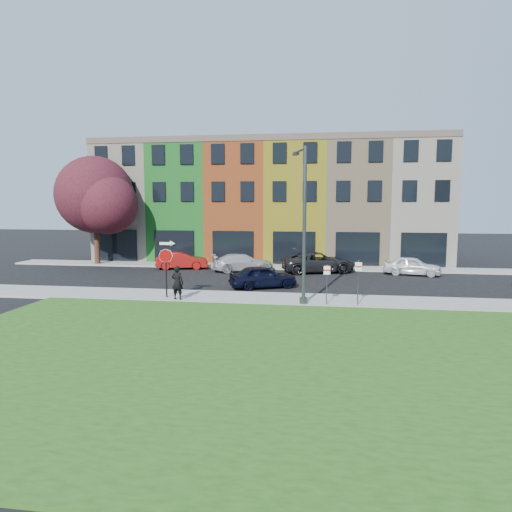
% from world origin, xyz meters
% --- Properties ---
extents(ground, '(120.00, 120.00, 0.00)m').
position_xyz_m(ground, '(0.00, 0.00, 0.00)').
color(ground, black).
rests_on(ground, ground).
extents(sidewalk_near, '(40.00, 3.00, 0.12)m').
position_xyz_m(sidewalk_near, '(2.00, 3.00, 0.06)').
color(sidewalk_near, gray).
rests_on(sidewalk_near, ground).
extents(sidewalk_far, '(40.00, 2.40, 0.12)m').
position_xyz_m(sidewalk_far, '(-3.00, 15.00, 0.06)').
color(sidewalk_far, gray).
rests_on(sidewalk_far, ground).
extents(grass_park, '(40.00, 16.00, 0.10)m').
position_xyz_m(grass_park, '(8.00, -6.00, 0.05)').
color(grass_park, '#204513').
rests_on(grass_park, ground).
extents(rowhouse_block, '(30.00, 10.12, 10.00)m').
position_xyz_m(rowhouse_block, '(-2.50, 21.18, 4.99)').
color(rowhouse_block, '#BDB69D').
rests_on(rowhouse_block, ground).
extents(stop_sign, '(1.05, 0.10, 3.02)m').
position_xyz_m(stop_sign, '(-5.83, 2.34, 2.27)').
color(stop_sign, black).
rests_on(stop_sign, sidewalk_near).
extents(man, '(0.76, 0.60, 1.75)m').
position_xyz_m(man, '(-5.08, 1.90, 1.00)').
color(man, black).
rests_on(man, sidewalk_near).
extents(sedan_near, '(4.64, 5.24, 1.37)m').
position_xyz_m(sedan_near, '(-1.22, 6.36, 0.69)').
color(sedan_near, black).
rests_on(sedan_near, ground).
extents(parked_car_red, '(3.34, 4.64, 1.30)m').
position_xyz_m(parked_car_red, '(-8.44, 13.27, 0.65)').
color(parked_car_red, maroon).
rests_on(parked_car_red, ground).
extents(parked_car_silver, '(4.71, 5.71, 1.32)m').
position_xyz_m(parked_car_silver, '(-3.57, 12.74, 0.66)').
color(parked_car_silver, '#A4A5A9').
rests_on(parked_car_silver, ground).
extents(parked_car_dark, '(5.48, 6.74, 1.49)m').
position_xyz_m(parked_car_dark, '(2.00, 13.05, 0.74)').
color(parked_car_dark, black).
rests_on(parked_car_dark, ground).
extents(parked_car_white, '(3.17, 4.54, 1.33)m').
position_xyz_m(parked_car_white, '(8.57, 12.73, 0.66)').
color(parked_car_white, silver).
rests_on(parked_car_white, ground).
extents(street_lamp, '(0.96, 2.52, 7.66)m').
position_xyz_m(street_lamp, '(1.34, 2.11, 3.98)').
color(street_lamp, '#404345').
rests_on(street_lamp, sidewalk_near).
extents(parking_sign_a, '(0.32, 0.10, 1.96)m').
position_xyz_m(parking_sign_a, '(2.52, 1.89, 1.36)').
color(parking_sign_a, '#404345').
rests_on(parking_sign_a, sidewalk_near).
extents(parking_sign_b, '(0.32, 0.09, 2.21)m').
position_xyz_m(parking_sign_b, '(4.02, 1.89, 1.50)').
color(parking_sign_b, '#404345').
rests_on(parking_sign_b, sidewalk_near).
extents(tree_purple, '(7.46, 6.52, 8.71)m').
position_xyz_m(tree_purple, '(-15.90, 14.55, 5.56)').
color(tree_purple, black).
rests_on(tree_purple, sidewalk_far).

